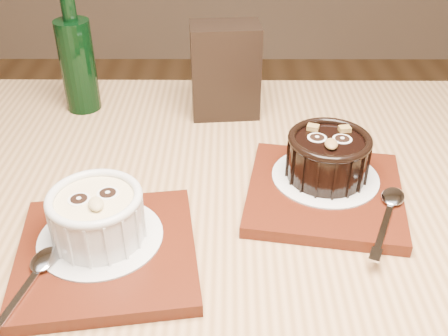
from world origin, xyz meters
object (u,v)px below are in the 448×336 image
object	(u,v)px
ramekin_white	(97,214)
ramekin_dark	(328,155)
tray_right	(324,193)
green_bottle	(77,62)
condiment_stand	(225,71)
table	(225,287)
tray_left	(107,253)

from	to	relation	value
ramekin_white	ramekin_dark	xyz separation A→B (m)	(0.25, 0.11, 0.00)
tray_right	green_bottle	bearing A→B (deg)	145.27
condiment_stand	tray_right	bearing A→B (deg)	-61.47
table	ramekin_white	world-z (taller)	ramekin_white
tray_left	ramekin_white	world-z (taller)	ramekin_white
condiment_stand	green_bottle	xyz separation A→B (m)	(-0.22, 0.02, 0.01)
ramekin_white	table	bearing A→B (deg)	-6.92
tray_left	tray_right	size ratio (longest dim) A/B	1.00
condiment_stand	green_bottle	size ratio (longest dim) A/B	0.71
ramekin_dark	condiment_stand	xyz separation A→B (m)	(-0.12, 0.20, 0.02)
ramekin_white	ramekin_dark	size ratio (longest dim) A/B	0.98
table	green_bottle	bearing A→B (deg)	126.96
tray_right	condiment_stand	bearing A→B (deg)	118.53
tray_left	green_bottle	distance (m)	0.36
table	ramekin_white	bearing A→B (deg)	-166.42
ramekin_dark	table	bearing A→B (deg)	-141.22
tray_left	ramekin_dark	bearing A→B (deg)	27.65
tray_right	ramekin_dark	xyz separation A→B (m)	(0.00, 0.02, 0.04)
ramekin_white	ramekin_dark	distance (m)	0.28
table	tray_right	distance (m)	0.17
tray_left	table	bearing A→B (deg)	21.15
ramekin_white	tray_right	size ratio (longest dim) A/B	0.54
tray_left	tray_right	xyz separation A→B (m)	(0.24, 0.11, 0.00)
tray_right	condiment_stand	distance (m)	0.26
ramekin_dark	green_bottle	size ratio (longest dim) A/B	0.50
tray_left	green_bottle	world-z (taller)	green_bottle
ramekin_dark	green_bottle	world-z (taller)	green_bottle
ramekin_dark	condiment_stand	size ratio (longest dim) A/B	0.71
tray_right	condiment_stand	xyz separation A→B (m)	(-0.12, 0.22, 0.06)
ramekin_dark	green_bottle	bearing A→B (deg)	153.53
table	tray_right	size ratio (longest dim) A/B	6.69
table	green_bottle	xyz separation A→B (m)	(-0.22, 0.30, 0.17)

